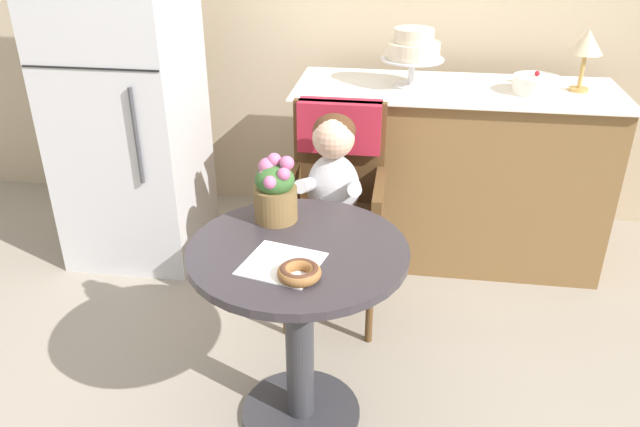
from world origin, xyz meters
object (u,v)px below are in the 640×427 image
object	(u,v)px
wicker_chair	(337,178)
donut_front	(299,272)
round_layer_cake	(535,84)
cafe_table	(299,302)
tiered_cake_stand	(413,49)
refrigerator	(126,96)
seated_child	(332,185)
flower_vase	(275,190)
table_lamp	(587,45)

from	to	relation	value
wicker_chair	donut_front	distance (m)	0.93
wicker_chair	round_layer_cake	xyz separation A→B (m)	(0.87, 0.53, 0.30)
cafe_table	tiered_cake_stand	world-z (taller)	tiered_cake_stand
wicker_chair	tiered_cake_stand	world-z (taller)	tiered_cake_stand
refrigerator	seated_child	bearing A→B (deg)	-25.20
flower_vase	tiered_cake_stand	distance (m)	1.23
flower_vase	wicker_chair	bearing A→B (deg)	75.53
tiered_cake_stand	table_lamp	bearing A→B (deg)	2.89
wicker_chair	tiered_cake_stand	size ratio (longest dim) A/B	3.18
round_layer_cake	refrigerator	xyz separation A→B (m)	(-1.95, -0.18, -0.09)
refrigerator	donut_front	bearing A→B (deg)	-49.63
cafe_table	seated_child	distance (m)	0.61
round_layer_cake	table_lamp	xyz separation A→B (m)	(0.21, 0.06, 0.18)
table_lamp	refrigerator	world-z (taller)	refrigerator
donut_front	round_layer_cake	bearing A→B (deg)	59.17
wicker_chair	refrigerator	distance (m)	1.16
table_lamp	wicker_chair	bearing A→B (deg)	-151.13
seated_child	refrigerator	size ratio (longest dim) A/B	0.43
donut_front	round_layer_cake	xyz separation A→B (m)	(0.87, 1.45, 0.20)
cafe_table	tiered_cake_stand	xyz separation A→B (m)	(0.33, 1.30, 0.57)
cafe_table	refrigerator	world-z (taller)	refrigerator
donut_front	tiered_cake_stand	xyz separation A→B (m)	(0.29, 1.48, 0.34)
seated_child	donut_front	xyz separation A→B (m)	(0.00, -0.77, 0.06)
table_lamp	seated_child	bearing A→B (deg)	-145.18
tiered_cake_stand	round_layer_cake	world-z (taller)	tiered_cake_stand
refrigerator	wicker_chair	bearing A→B (deg)	-18.12
round_layer_cake	table_lamp	size ratio (longest dim) A/B	0.74
wicker_chair	seated_child	distance (m)	0.16
flower_vase	table_lamp	size ratio (longest dim) A/B	0.83
flower_vase	table_lamp	bearing A→B (deg)	43.39
wicker_chair	seated_child	bearing A→B (deg)	-84.67
seated_child	flower_vase	world-z (taller)	seated_child
cafe_table	seated_child	bearing A→B (deg)	86.53
cafe_table	wicker_chair	xyz separation A→B (m)	(0.04, 0.74, 0.13)
cafe_table	round_layer_cake	distance (m)	1.62
seated_child	round_layer_cake	distance (m)	1.14
tiered_cake_stand	table_lamp	world-z (taller)	table_lamp
seated_child	wicker_chair	bearing A→B (deg)	90.00
flower_vase	cafe_table	bearing A→B (deg)	-58.99
seated_child	flower_vase	xyz separation A→B (m)	(-0.15, -0.41, 0.15)
cafe_table	refrigerator	size ratio (longest dim) A/B	0.42
seated_child	donut_front	world-z (taller)	seated_child
cafe_table	round_layer_cake	bearing A→B (deg)	54.69
cafe_table	seated_child	size ratio (longest dim) A/B	0.99
round_layer_cake	table_lamp	bearing A→B (deg)	16.99
table_lamp	tiered_cake_stand	bearing A→B (deg)	-177.11
table_lamp	donut_front	bearing A→B (deg)	-125.42
wicker_chair	table_lamp	distance (m)	1.32
donut_front	table_lamp	size ratio (longest dim) A/B	0.46
table_lamp	refrigerator	size ratio (longest dim) A/B	0.17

